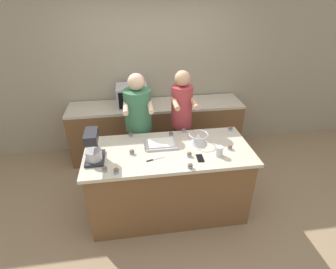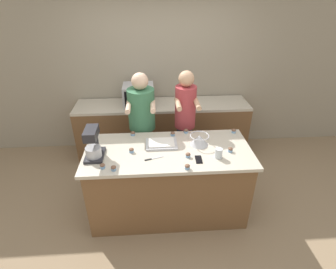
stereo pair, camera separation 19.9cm
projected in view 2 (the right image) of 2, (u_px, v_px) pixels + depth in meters
name	position (u px, v px, depth m)	size (l,w,h in m)	color
ground_plane	(168.00, 208.00, 3.50)	(16.00, 16.00, 0.00)	#937A5B
back_wall	(161.00, 72.00, 4.33)	(10.00, 0.06, 2.70)	gray
island_counter	(168.00, 181.00, 3.27)	(1.94, 0.87, 0.92)	brown
back_counter	(163.00, 129.00, 4.46)	(2.80, 0.60, 0.92)	brown
person_left	(142.00, 129.00, 3.61)	(0.37, 0.52, 1.65)	brown
person_right	(185.00, 126.00, 3.63)	(0.30, 0.48, 1.66)	#33384C
stand_mixer	(93.00, 145.00, 2.84)	(0.20, 0.30, 0.35)	#232328
mixing_bowl	(199.00, 140.00, 3.11)	(0.23, 0.23, 0.13)	#BCBCC1
baking_tray	(161.00, 143.00, 3.13)	(0.37, 0.27, 0.04)	#BCBCC1
microwave_oven	(139.00, 95.00, 4.13)	(0.47, 0.40, 0.33)	#B7B7BC
cell_phone	(199.00, 159.00, 2.86)	(0.08, 0.15, 0.01)	black
drinking_glass	(219.00, 153.00, 2.88)	(0.08, 0.08, 0.11)	silver
knife	(153.00, 159.00, 2.88)	(0.21, 0.08, 0.01)	#BCBCC1
cupcake_0	(234.00, 131.00, 3.38)	(0.06, 0.06, 0.05)	#759EC6
cupcake_1	(114.00, 168.00, 2.69)	(0.06, 0.06, 0.05)	#759EC6
cupcake_2	(173.00, 134.00, 3.32)	(0.06, 0.06, 0.05)	#759EC6
cupcake_3	(230.00, 150.00, 2.99)	(0.06, 0.06, 0.05)	#759EC6
cupcake_4	(187.00, 167.00, 2.71)	(0.06, 0.06, 0.05)	#759EC6
cupcake_5	(188.00, 155.00, 2.90)	(0.06, 0.06, 0.05)	#759EC6
cupcake_6	(131.00, 150.00, 2.98)	(0.06, 0.06, 0.05)	#759EC6
cupcake_7	(133.00, 133.00, 3.32)	(0.06, 0.06, 0.05)	#759EC6
cupcake_8	(103.00, 166.00, 2.72)	(0.06, 0.06, 0.05)	#759EC6
cupcake_9	(186.00, 131.00, 3.38)	(0.06, 0.06, 0.05)	#759EC6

